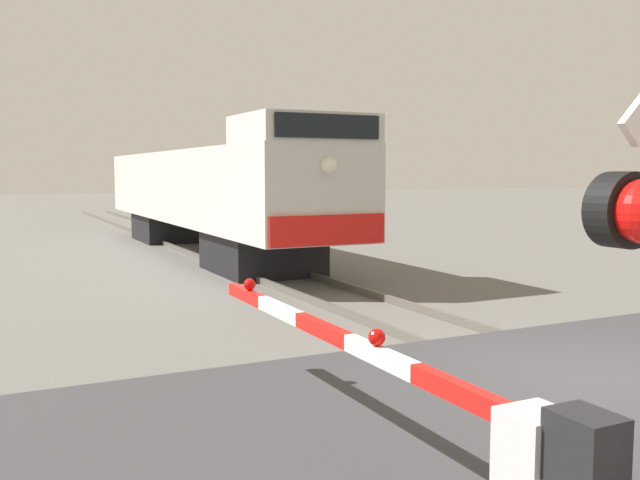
{
  "coord_description": "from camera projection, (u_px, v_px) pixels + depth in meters",
  "views": [
    {
      "loc": [
        -6.57,
        -5.84,
        2.63
      ],
      "look_at": [
        -1.08,
        5.33,
        1.4
      ],
      "focal_mm": 38.95,
      "sensor_mm": 36.0,
      "label": 1
    }
  ],
  "objects": [
    {
      "name": "rail_track_right",
      "position": [
        637.0,
        376.0,
        8.66
      ],
      "size": [
        0.08,
        80.0,
        0.15
      ],
      "primitive_type": "cube",
      "color": "#59544C",
      "rests_on": "ground_plane"
    },
    {
      "name": "crossing_gate",
      "position": [
        459.0,
        439.0,
        4.58
      ],
      "size": [
        0.36,
        5.78,
        1.39
      ],
      "color": "silver",
      "rests_on": "ground_plane"
    },
    {
      "name": "locomotive",
      "position": [
        210.0,
        192.0,
        21.97
      ],
      "size": [
        2.83,
        17.36,
        3.88
      ],
      "color": "black",
      "rests_on": "ground_plane"
    },
    {
      "name": "road_surface",
      "position": [
        595.0,
        383.0,
        8.35
      ],
      "size": [
        36.0,
        4.8,
        0.17
      ],
      "primitive_type": "cube",
      "color": "#38383A",
      "rests_on": "ground_plane"
    },
    {
      "name": "rail_track_left",
      "position": [
        551.0,
        392.0,
        8.03
      ],
      "size": [
        0.08,
        80.0,
        0.15
      ],
      "primitive_type": "cube",
      "color": "#59544C",
      "rests_on": "ground_plane"
    },
    {
      "name": "ground_plane",
      "position": [
        595.0,
        390.0,
        8.36
      ],
      "size": [
        160.0,
        160.0,
        0.0
      ],
      "primitive_type": "plane",
      "color": "#605E59"
    }
  ]
}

